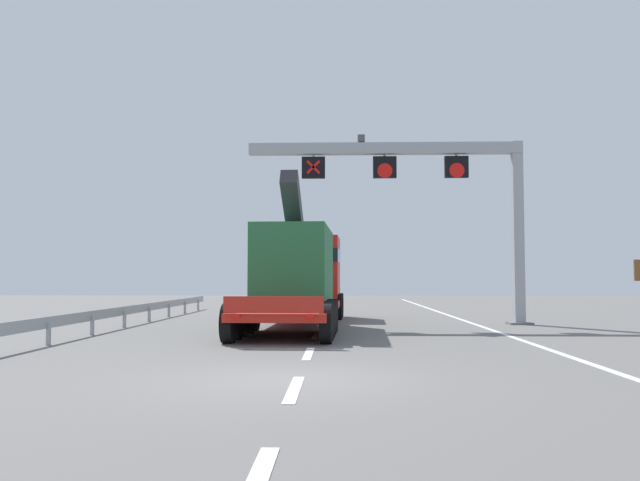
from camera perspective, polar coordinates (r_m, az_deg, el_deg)
The scene contains 6 objects.
ground at distance 11.96m, azimuth -2.88°, elevation -11.94°, with size 112.00×112.00×0.00m, color slate.
lane_markings at distance 35.86m, azimuth 0.51°, elevation -6.13°, with size 0.20×62.65×0.01m.
edge_line_right at distance 24.43m, azimuth 14.25°, elevation -7.38°, with size 0.20×63.00×0.01m, color silver.
overhead_lane_gantry at distance 26.54m, azimuth 9.10°, elevation 5.31°, with size 11.07×0.90×7.48m.
heavy_haul_truck_red at distance 25.60m, azimuth -1.58°, elevation -2.84°, with size 3.44×14.14×5.30m.
guardrail_left at distance 25.22m, azimuth -16.66°, elevation -5.94°, with size 0.13×28.28×0.76m.
Camera 1 is at (0.93, -11.78, 1.81)m, focal length 37.01 mm.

